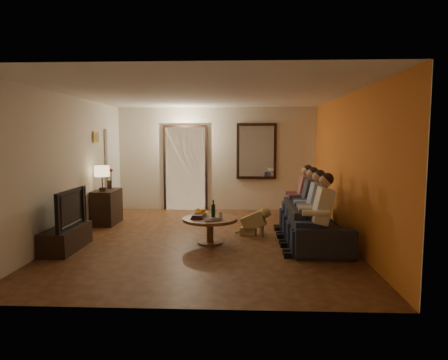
{
  "coord_description": "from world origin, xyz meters",
  "views": [
    {
      "loc": [
        0.63,
        -7.09,
        1.83
      ],
      "look_at": [
        0.3,
        0.3,
        1.05
      ],
      "focal_mm": 32.0,
      "sensor_mm": 36.0,
      "label": 1
    }
  ],
  "objects_px": {
    "dog": "(253,220)",
    "dresser": "(107,207)",
    "tv_stand": "(66,238)",
    "wine_bottle": "(213,208)",
    "coffee_table": "(210,231)",
    "bowl": "(201,214)",
    "tv": "(65,208)",
    "person_a": "(319,218)",
    "person_d": "(301,200)",
    "person_b": "(312,211)",
    "person_c": "(306,205)",
    "laptop": "(215,221)",
    "table_lamp": "(102,178)",
    "sofa": "(314,223)"
  },
  "relations": [
    {
      "from": "person_a",
      "to": "person_c",
      "type": "bearing_deg",
      "value": 90.0
    },
    {
      "from": "person_a",
      "to": "coffee_table",
      "type": "relative_size",
      "value": 1.26
    },
    {
      "from": "table_lamp",
      "to": "tv",
      "type": "height_order",
      "value": "table_lamp"
    },
    {
      "from": "table_lamp",
      "to": "laptop",
      "type": "distance_m",
      "value": 2.94
    },
    {
      "from": "table_lamp",
      "to": "dog",
      "type": "height_order",
      "value": "table_lamp"
    },
    {
      "from": "person_a",
      "to": "person_b",
      "type": "xyz_separation_m",
      "value": [
        0.0,
        0.6,
        0.0
      ]
    },
    {
      "from": "sofa",
      "to": "coffee_table",
      "type": "distance_m",
      "value": 1.84
    },
    {
      "from": "coffee_table",
      "to": "wine_bottle",
      "type": "bearing_deg",
      "value": 63.43
    },
    {
      "from": "sofa",
      "to": "tv_stand",
      "type": "bearing_deg",
      "value": 100.34
    },
    {
      "from": "person_c",
      "to": "coffee_table",
      "type": "bearing_deg",
      "value": -164.09
    },
    {
      "from": "dresser",
      "to": "person_a",
      "type": "bearing_deg",
      "value": -28.48
    },
    {
      "from": "person_c",
      "to": "bowl",
      "type": "bearing_deg",
      "value": -171.86
    },
    {
      "from": "dog",
      "to": "dresser",
      "type": "bearing_deg",
      "value": 176.9
    },
    {
      "from": "sofa",
      "to": "person_c",
      "type": "relative_size",
      "value": 1.96
    },
    {
      "from": "person_d",
      "to": "dog",
      "type": "xyz_separation_m",
      "value": [
        -0.96,
        -0.46,
        -0.32
      ]
    },
    {
      "from": "tv",
      "to": "coffee_table",
      "type": "height_order",
      "value": "tv"
    },
    {
      "from": "dresser",
      "to": "laptop",
      "type": "xyz_separation_m",
      "value": [
        2.43,
        -1.78,
        0.1
      ]
    },
    {
      "from": "tv",
      "to": "person_d",
      "type": "relative_size",
      "value": 0.9
    },
    {
      "from": "person_a",
      "to": "wine_bottle",
      "type": "xyz_separation_m",
      "value": [
        -1.68,
        0.81,
        0.01
      ]
    },
    {
      "from": "tv_stand",
      "to": "wine_bottle",
      "type": "bearing_deg",
      "value": 14.1
    },
    {
      "from": "person_a",
      "to": "wine_bottle",
      "type": "height_order",
      "value": "person_a"
    },
    {
      "from": "person_c",
      "to": "table_lamp",
      "type": "bearing_deg",
      "value": 169.08
    },
    {
      "from": "person_b",
      "to": "dog",
      "type": "relative_size",
      "value": 2.14
    },
    {
      "from": "tv",
      "to": "person_c",
      "type": "distance_m",
      "value": 4.18
    },
    {
      "from": "dog",
      "to": "person_a",
      "type": "bearing_deg",
      "value": -42.09
    },
    {
      "from": "dog",
      "to": "table_lamp",
      "type": "bearing_deg",
      "value": -179.27
    },
    {
      "from": "table_lamp",
      "to": "dog",
      "type": "distance_m",
      "value": 3.25
    },
    {
      "from": "person_c",
      "to": "wine_bottle",
      "type": "distance_m",
      "value": 1.73
    },
    {
      "from": "tv_stand",
      "to": "person_c",
      "type": "bearing_deg",
      "value": 13.72
    },
    {
      "from": "sofa",
      "to": "person_d",
      "type": "xyz_separation_m",
      "value": [
        -0.1,
        0.9,
        0.26
      ]
    },
    {
      "from": "sofa",
      "to": "person_a",
      "type": "height_order",
      "value": "person_a"
    },
    {
      "from": "person_c",
      "to": "wine_bottle",
      "type": "height_order",
      "value": "person_c"
    },
    {
      "from": "tv",
      "to": "sofa",
      "type": "relative_size",
      "value": 0.46
    },
    {
      "from": "person_a",
      "to": "coffee_table",
      "type": "height_order",
      "value": "person_a"
    },
    {
      "from": "tv",
      "to": "wine_bottle",
      "type": "distance_m",
      "value": 2.46
    },
    {
      "from": "person_a",
      "to": "person_d",
      "type": "distance_m",
      "value": 1.8
    },
    {
      "from": "tv_stand",
      "to": "dresser",
      "type": "bearing_deg",
      "value": 90.0
    },
    {
      "from": "dresser",
      "to": "person_d",
      "type": "distance_m",
      "value": 4.09
    },
    {
      "from": "coffee_table",
      "to": "bowl",
      "type": "distance_m",
      "value": 0.38
    },
    {
      "from": "tv_stand",
      "to": "coffee_table",
      "type": "distance_m",
      "value": 2.39
    },
    {
      "from": "person_b",
      "to": "laptop",
      "type": "height_order",
      "value": "person_b"
    },
    {
      "from": "bowl",
      "to": "sofa",
      "type": "bearing_deg",
      "value": -0.76
    },
    {
      "from": "laptop",
      "to": "person_c",
      "type": "bearing_deg",
      "value": -2.87
    },
    {
      "from": "dresser",
      "to": "laptop",
      "type": "bearing_deg",
      "value": -36.14
    },
    {
      "from": "person_d",
      "to": "table_lamp",
      "type": "bearing_deg",
      "value": 177.41
    },
    {
      "from": "person_a",
      "to": "bowl",
      "type": "distance_m",
      "value": 2.13
    },
    {
      "from": "laptop",
      "to": "coffee_table",
      "type": "bearing_deg",
      "value": 81.4
    },
    {
      "from": "table_lamp",
      "to": "person_d",
      "type": "distance_m",
      "value": 4.09
    },
    {
      "from": "person_c",
      "to": "person_b",
      "type": "bearing_deg",
      "value": -90.0
    },
    {
      "from": "person_a",
      "to": "dog",
      "type": "bearing_deg",
      "value": 125.49
    }
  ]
}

